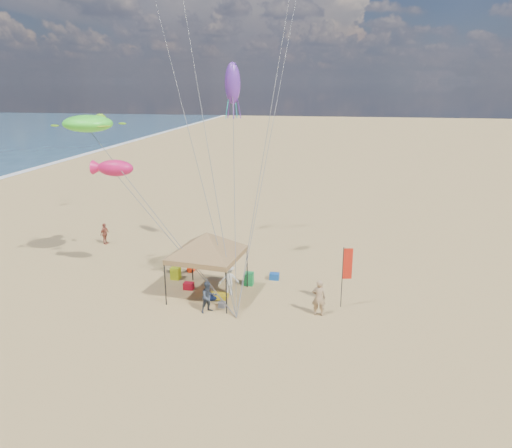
% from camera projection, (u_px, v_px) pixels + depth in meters
% --- Properties ---
extents(ground, '(280.00, 280.00, 0.00)m').
position_uv_depth(ground, '(245.00, 325.00, 22.22)').
color(ground, tan).
rests_on(ground, ground).
extents(canopy_tent, '(6.51, 6.51, 4.04)m').
position_uv_depth(canopy_tent, '(207.00, 235.00, 24.29)').
color(canopy_tent, black).
rests_on(canopy_tent, ground).
extents(feather_flag, '(0.48, 0.12, 3.16)m').
position_uv_depth(feather_flag, '(346.00, 268.00, 23.40)').
color(feather_flag, black).
rests_on(feather_flag, ground).
extents(cooler_red, '(0.54, 0.38, 0.38)m').
position_uv_depth(cooler_red, '(189.00, 286.00, 25.98)').
color(cooler_red, red).
rests_on(cooler_red, ground).
extents(cooler_blue, '(0.54, 0.38, 0.38)m').
position_uv_depth(cooler_blue, '(274.00, 276.00, 27.26)').
color(cooler_blue, '#124799').
rests_on(cooler_blue, ground).
extents(bag_navy, '(0.69, 0.54, 0.36)m').
position_uv_depth(bag_navy, '(211.00, 297.00, 24.61)').
color(bag_navy, '#0C1638').
rests_on(bag_navy, ground).
extents(bag_orange, '(0.54, 0.69, 0.36)m').
position_uv_depth(bag_orange, '(192.00, 268.00, 28.44)').
color(bag_orange, '#FF320E').
rests_on(bag_orange, ground).
extents(chair_green, '(0.50, 0.50, 0.70)m').
position_uv_depth(chair_green, '(249.00, 279.00, 26.52)').
color(chair_green, green).
rests_on(chair_green, ground).
extents(chair_yellow, '(0.50, 0.50, 0.70)m').
position_uv_depth(chair_yellow, '(176.00, 273.00, 27.31)').
color(chair_yellow, '#CDE919').
rests_on(chair_yellow, ground).
extents(crate_grey, '(0.34, 0.30, 0.28)m').
position_uv_depth(crate_grey, '(222.00, 305.00, 23.91)').
color(crate_grey, slate).
rests_on(crate_grey, ground).
extents(beach_cart, '(0.90, 0.50, 0.24)m').
position_uv_depth(beach_cart, '(219.00, 296.00, 24.71)').
color(beach_cart, gold).
rests_on(beach_cart, ground).
extents(person_near_a, '(0.67, 0.44, 1.82)m').
position_uv_depth(person_near_a, '(319.00, 298.00, 22.90)').
color(person_near_a, tan).
rests_on(person_near_a, ground).
extents(person_near_b, '(0.97, 0.97, 1.58)m').
position_uv_depth(person_near_b, '(208.00, 297.00, 23.25)').
color(person_near_b, '#353C48').
rests_on(person_near_b, ground).
extents(person_near_c, '(1.27, 1.04, 1.72)m').
position_uv_depth(person_near_c, '(229.00, 279.00, 25.15)').
color(person_near_c, silver).
rests_on(person_near_c, ground).
extents(person_far_a, '(0.49, 0.91, 1.48)m').
position_uv_depth(person_far_a, '(105.00, 234.00, 33.11)').
color(person_far_a, '#9F4F3D').
rests_on(person_far_a, ground).
extents(turtle_kite, '(3.27, 2.91, 0.92)m').
position_uv_depth(turtle_kite, '(88.00, 124.00, 25.78)').
color(turtle_kite, '#46FF34').
rests_on(turtle_kite, ground).
extents(fish_kite, '(2.01, 1.01, 0.89)m').
position_uv_depth(fish_kite, '(115.00, 168.00, 25.55)').
color(fish_kite, '#DC1659').
rests_on(fish_kite, ground).
extents(squid_kite, '(0.92, 0.92, 2.32)m').
position_uv_depth(squid_kite, '(233.00, 83.00, 27.28)').
color(squid_kite, '#6730AB').
rests_on(squid_kite, ground).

